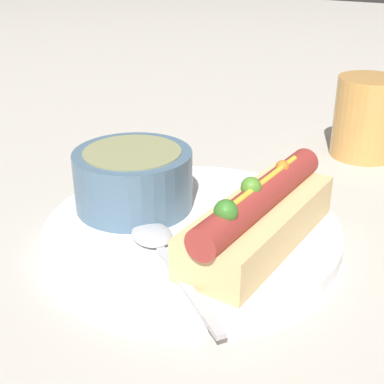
# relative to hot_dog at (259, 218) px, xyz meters

# --- Properties ---
(ground_plane) EXTENTS (4.00, 4.00, 0.00)m
(ground_plane) POSITION_rel_hot_dog_xyz_m (0.00, 0.06, -0.04)
(ground_plane) COLOR #BCB7AD
(dinner_plate) EXTENTS (0.26, 0.26, 0.01)m
(dinner_plate) POSITION_rel_hot_dog_xyz_m (0.00, 0.06, -0.03)
(dinner_plate) COLOR white
(dinner_plate) RESTS_ON ground_plane
(hot_dog) EXTENTS (0.18, 0.06, 0.06)m
(hot_dog) POSITION_rel_hot_dog_xyz_m (0.00, 0.00, 0.00)
(hot_dog) COLOR #E5C17F
(hot_dog) RESTS_ON dinner_plate
(soup_bowl) EXTENTS (0.11, 0.11, 0.05)m
(soup_bowl) POSITION_rel_hot_dog_xyz_m (-0.00, 0.13, 0.01)
(soup_bowl) COLOR slate
(soup_bowl) RESTS_ON dinner_plate
(spoon) EXTENTS (0.11, 0.14, 0.01)m
(spoon) POSITION_rel_hot_dog_xyz_m (-0.05, 0.06, -0.02)
(spoon) COLOR #B7B7BC
(spoon) RESTS_ON dinner_plate
(drinking_glass) EXTENTS (0.08, 0.08, 0.10)m
(drinking_glass) POSITION_rel_hot_dog_xyz_m (0.28, -0.01, 0.01)
(drinking_glass) COLOR #D8994C
(drinking_glass) RESTS_ON ground_plane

